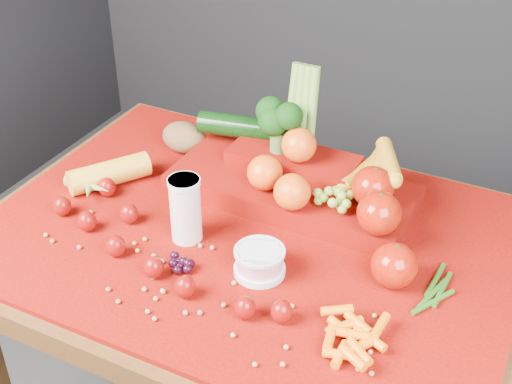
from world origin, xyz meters
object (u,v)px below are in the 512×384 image
at_px(yogurt_bowl, 260,261).
at_px(produce_mound, 307,179).
at_px(milk_glass, 185,207).
at_px(table, 252,274).

distance_m(yogurt_bowl, produce_mound, 0.25).
relative_size(yogurt_bowl, produce_mound, 0.16).
height_order(milk_glass, produce_mound, produce_mound).
bearing_deg(yogurt_bowl, milk_glass, 170.01).
bearing_deg(milk_glass, yogurt_bowl, -9.99).
xyz_separation_m(table, milk_glass, (-0.11, -0.07, 0.18)).
bearing_deg(produce_mound, yogurt_bowl, -86.69).
relative_size(table, produce_mound, 1.86).
height_order(table, produce_mound, produce_mound).
xyz_separation_m(milk_glass, yogurt_bowl, (0.18, -0.03, -0.05)).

